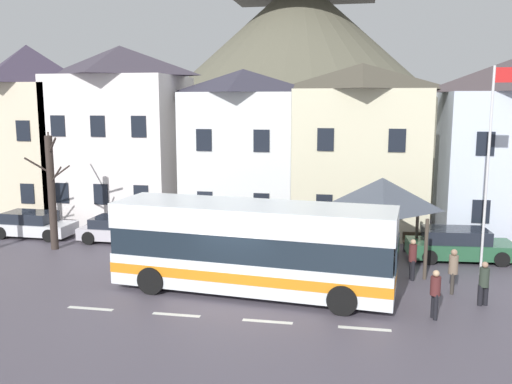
% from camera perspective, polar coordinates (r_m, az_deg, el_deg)
% --- Properties ---
extents(ground_plane, '(40.00, 60.00, 0.07)m').
position_cam_1_polar(ground_plane, '(19.31, -2.52, -11.39)').
color(ground_plane, '#504A55').
extents(townhouse_00, '(5.20, 5.61, 10.08)m').
position_cam_1_polar(townhouse_00, '(34.97, -22.39, 5.77)').
color(townhouse_00, beige).
rests_on(townhouse_00, ground_plane).
extents(townhouse_01, '(6.79, 6.14, 9.95)m').
position_cam_1_polar(townhouse_01, '(32.52, -13.76, 5.87)').
color(townhouse_01, white).
rests_on(townhouse_01, ground_plane).
extents(townhouse_02, '(5.89, 5.35, 8.57)m').
position_cam_1_polar(townhouse_02, '(29.96, -1.33, 4.54)').
color(townhouse_02, white).
rests_on(townhouse_02, ground_plane).
extents(townhouse_03, '(6.72, 5.86, 8.82)m').
position_cam_1_polar(townhouse_03, '(29.58, 10.85, 4.55)').
color(townhouse_03, beige).
rests_on(townhouse_03, ground_plane).
extents(townhouse_04, '(5.98, 5.27, 8.89)m').
position_cam_1_polar(townhouse_04, '(30.17, 24.54, 4.03)').
color(townhouse_04, silver).
rests_on(townhouse_04, ground_plane).
extents(hilltop_castle, '(40.44, 40.44, 26.83)m').
position_cam_1_polar(hilltop_castle, '(50.59, 4.64, 12.38)').
color(hilltop_castle, '#5E5B4A').
rests_on(hilltop_castle, ground_plane).
extents(transit_bus, '(10.31, 3.68, 3.24)m').
position_cam_1_polar(transit_bus, '(19.66, -0.36, -5.90)').
color(transit_bus, white).
rests_on(transit_bus, ground_plane).
extents(bus_shelter, '(3.60, 3.60, 3.73)m').
position_cam_1_polar(bus_shelter, '(23.23, 13.05, -0.20)').
color(bus_shelter, '#473D33').
rests_on(bus_shelter, ground_plane).
extents(parked_car_00, '(4.58, 2.21, 1.39)m').
position_cam_1_polar(parked_car_00, '(25.43, 20.45, -5.19)').
color(parked_car_00, '#28593A').
rests_on(parked_car_00, ground_plane).
extents(parked_car_01, '(4.11, 1.91, 1.29)m').
position_cam_1_polar(parked_car_01, '(30.13, -22.29, -3.17)').
color(parked_car_01, silver).
rests_on(parked_car_01, ground_plane).
extents(parked_car_02, '(3.87, 2.02, 1.20)m').
position_cam_1_polar(parked_car_02, '(27.85, -14.03, -3.80)').
color(parked_car_02, silver).
rests_on(parked_car_02, ground_plane).
extents(pedestrian_00, '(0.36, 0.33, 1.53)m').
position_cam_1_polar(pedestrian_00, '(20.15, 22.72, -8.71)').
color(pedestrian_00, black).
rests_on(pedestrian_00, ground_plane).
extents(pedestrian_01, '(0.30, 0.33, 1.61)m').
position_cam_1_polar(pedestrian_01, '(22.02, 16.06, -6.64)').
color(pedestrian_01, black).
rests_on(pedestrian_01, ground_plane).
extents(pedestrian_02, '(0.32, 0.33, 1.61)m').
position_cam_1_polar(pedestrian_02, '(18.37, 18.23, -9.77)').
color(pedestrian_02, black).
rests_on(pedestrian_02, ground_plane).
extents(pedestrian_03, '(0.32, 0.32, 1.64)m').
position_cam_1_polar(pedestrian_03, '(20.92, 19.93, -7.45)').
color(pedestrian_03, '#38332D').
rests_on(pedestrian_03, ground_plane).
extents(public_bench, '(1.60, 0.48, 0.87)m').
position_cam_1_polar(public_bench, '(26.30, 16.82, -4.98)').
color(public_bench, '#473828').
rests_on(public_bench, ground_plane).
extents(flagpole, '(0.95, 0.10, 8.17)m').
position_cam_1_polar(flagpole, '(22.85, 23.29, 3.23)').
color(flagpole, silver).
rests_on(flagpole, ground_plane).
extents(bare_tree_01, '(1.79, 1.84, 5.43)m').
position_cam_1_polar(bare_tree_01, '(26.86, -20.59, 0.11)').
color(bare_tree_01, '#382D28').
rests_on(bare_tree_01, ground_plane).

